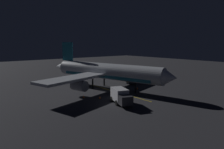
# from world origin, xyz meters

# --- Properties ---
(ground_plane) EXTENTS (180.00, 180.00, 0.20)m
(ground_plane) POSITION_xyz_m (0.00, 0.00, -0.10)
(ground_plane) COLOR #2E2E33
(apron_guide_stripe) EXTENTS (0.29, 19.86, 0.01)m
(apron_guide_stripe) POSITION_xyz_m (0.49, 4.00, 0.00)
(apron_guide_stripe) COLOR gold
(apron_guide_stripe) RESTS_ON ground_plane
(airliner) EXTENTS (34.09, 33.69, 10.65)m
(airliner) POSITION_xyz_m (0.15, -0.57, 3.84)
(airliner) COLOR silver
(airliner) RESTS_ON ground_plane
(baggage_truck) EXTENTS (3.86, 5.88, 2.60)m
(baggage_truck) POSITION_xyz_m (5.55, 11.25, 1.30)
(baggage_truck) COLOR silver
(baggage_truck) RESTS_ON ground_plane
(catering_truck) EXTENTS (5.47, 6.35, 2.21)m
(catering_truck) POSITION_xyz_m (-8.88, -1.16, 1.18)
(catering_truck) COLOR gold
(catering_truck) RESTS_ON ground_plane
(ground_crew_worker) EXTENTS (0.40, 0.40, 1.74)m
(ground_crew_worker) POSITION_xyz_m (4.32, 10.35, 0.89)
(ground_crew_worker) COLOR black
(ground_crew_worker) RESTS_ON ground_plane
(traffic_cone_near_left) EXTENTS (0.50, 0.50, 0.55)m
(traffic_cone_near_left) POSITION_xyz_m (6.45, 6.29, 0.25)
(traffic_cone_near_left) COLOR #EA590F
(traffic_cone_near_left) RESTS_ON ground_plane
(traffic_cone_near_right) EXTENTS (0.50, 0.50, 0.55)m
(traffic_cone_near_right) POSITION_xyz_m (8.49, 3.74, 0.25)
(traffic_cone_near_right) COLOR #EA590F
(traffic_cone_near_right) RESTS_ON ground_plane
(traffic_cone_under_wing) EXTENTS (0.50, 0.50, 0.55)m
(traffic_cone_under_wing) POSITION_xyz_m (-4.85, 5.18, 0.25)
(traffic_cone_under_wing) COLOR #EA590F
(traffic_cone_under_wing) RESTS_ON ground_plane
(traffic_cone_far) EXTENTS (0.50, 0.50, 0.55)m
(traffic_cone_far) POSITION_xyz_m (3.33, 9.29, 0.25)
(traffic_cone_far) COLOR #EA590F
(traffic_cone_far) RESTS_ON ground_plane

